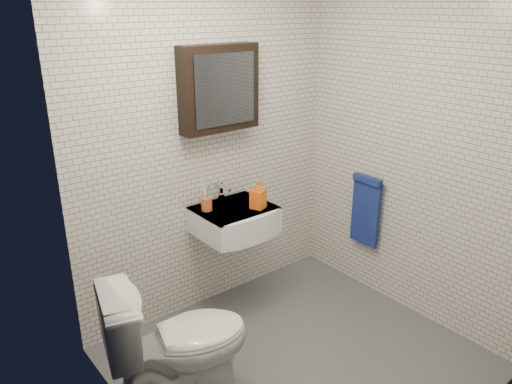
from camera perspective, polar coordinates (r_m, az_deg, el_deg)
ground at (r=3.57m, az=4.77°, el=-18.42°), size 2.20×2.00×0.01m
room_shell at (r=2.88m, az=5.63°, el=4.71°), size 2.22×2.02×2.51m
washbasin at (r=3.68m, az=-2.13°, el=-3.29°), size 0.55×0.50×0.20m
faucet at (r=3.77m, az=-3.95°, el=-0.09°), size 0.06×0.20×0.15m
mirror_cabinet at (r=3.56m, az=-4.23°, el=11.72°), size 0.60×0.15×0.60m
towel_rail at (r=4.08m, az=12.44°, el=-1.78°), size 0.09×0.30×0.58m
toothbrush_cup at (r=3.62m, az=-5.67°, el=-1.28°), size 0.09×0.09×0.22m
soap_bottle at (r=3.62m, az=0.25°, el=-0.29°), size 0.12×0.13×0.21m
toilet at (r=3.05m, az=-8.83°, el=-16.64°), size 0.91×0.66×0.84m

